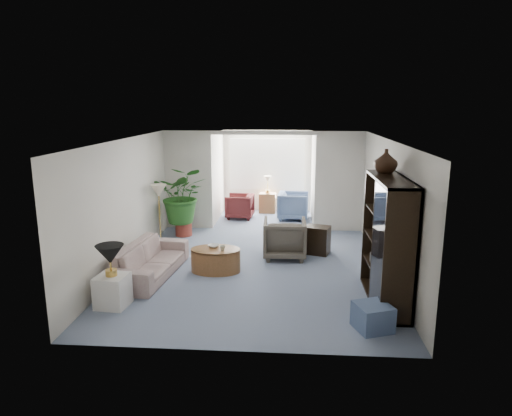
# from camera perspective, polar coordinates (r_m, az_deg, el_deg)

# --- Properties ---
(floor) EXTENTS (6.00, 6.00, 0.00)m
(floor) POSITION_cam_1_polar(r_m,az_deg,el_deg) (8.98, -0.28, -7.71)
(floor) COLOR gray
(floor) RESTS_ON ground
(sunroom_floor) EXTENTS (2.60, 2.60, 0.00)m
(sunroom_floor) POSITION_cam_1_polar(r_m,az_deg,el_deg) (12.90, 1.13, -1.34)
(sunroom_floor) COLOR gray
(sunroom_floor) RESTS_ON ground
(back_pier_left) EXTENTS (1.20, 0.12, 2.50)m
(back_pier_left) POSITION_cam_1_polar(r_m,az_deg,el_deg) (11.82, -8.38, 3.42)
(back_pier_left) COLOR silver
(back_pier_left) RESTS_ON ground
(back_pier_right) EXTENTS (1.20, 0.12, 2.50)m
(back_pier_right) POSITION_cam_1_polar(r_m,az_deg,el_deg) (11.61, 10.28, 3.18)
(back_pier_right) COLOR silver
(back_pier_right) RESTS_ON ground
(back_header) EXTENTS (2.60, 0.12, 0.10)m
(back_header) POSITION_cam_1_polar(r_m,az_deg,el_deg) (11.43, 0.89, 9.29)
(back_header) COLOR silver
(back_header) RESTS_ON back_pier_left
(window_pane) EXTENTS (2.20, 0.02, 1.50)m
(window_pane) POSITION_cam_1_polar(r_m,az_deg,el_deg) (13.70, 1.40, 5.46)
(window_pane) COLOR white
(window_blinds) EXTENTS (2.20, 0.02, 1.50)m
(window_blinds) POSITION_cam_1_polar(r_m,az_deg,el_deg) (13.67, 1.39, 5.44)
(window_blinds) COLOR white
(framed_picture) EXTENTS (0.04, 0.50, 0.40)m
(framed_picture) POSITION_cam_1_polar(r_m,az_deg,el_deg) (8.60, 16.23, 2.61)
(framed_picture) COLOR beige
(sofa) EXTENTS (1.02, 2.17, 0.61)m
(sofa) POSITION_cam_1_polar(r_m,az_deg,el_deg) (8.83, -12.99, -6.30)
(sofa) COLOR #B7AA9A
(sofa) RESTS_ON ground
(end_table) EXTENTS (0.51, 0.51, 0.51)m
(end_table) POSITION_cam_1_polar(r_m,az_deg,el_deg) (7.73, -17.35, -9.78)
(end_table) COLOR white
(end_table) RESTS_ON ground
(table_lamp) EXTENTS (0.44, 0.44, 0.30)m
(table_lamp) POSITION_cam_1_polar(r_m,az_deg,el_deg) (7.52, -17.66, -5.50)
(table_lamp) COLOR black
(table_lamp) RESTS_ON end_table
(floor_lamp) EXTENTS (0.36, 0.36, 0.28)m
(floor_lamp) POSITION_cam_1_polar(r_m,az_deg,el_deg) (10.51, -11.99, 2.11)
(floor_lamp) COLOR #FAEAC7
(floor_lamp) RESTS_ON ground
(coffee_table) EXTENTS (1.21, 1.21, 0.45)m
(coffee_table) POSITION_cam_1_polar(r_m,az_deg,el_deg) (8.89, -5.02, -6.45)
(coffee_table) COLOR brown
(coffee_table) RESTS_ON ground
(coffee_bowl) EXTENTS (0.27, 0.27, 0.05)m
(coffee_bowl) POSITION_cam_1_polar(r_m,az_deg,el_deg) (8.91, -5.27, -4.70)
(coffee_bowl) COLOR silver
(coffee_bowl) RESTS_ON coffee_table
(coffee_cup) EXTENTS (0.13, 0.13, 0.10)m
(coffee_cup) POSITION_cam_1_polar(r_m,az_deg,el_deg) (8.68, -4.18, -4.99)
(coffee_cup) COLOR beige
(coffee_cup) RESTS_ON coffee_table
(wingback_chair) EXTENTS (0.89, 0.91, 0.81)m
(wingback_chair) POSITION_cam_1_polar(r_m,az_deg,el_deg) (9.62, 3.57, -3.78)
(wingback_chair) COLOR #5A5447
(wingback_chair) RESTS_ON ground
(side_table_dark) EXTENTS (0.60, 0.54, 0.60)m
(side_table_dark) POSITION_cam_1_polar(r_m,az_deg,el_deg) (9.96, 7.62, -3.94)
(side_table_dark) COLOR black
(side_table_dark) RESTS_ON ground
(entertainment_cabinet) EXTENTS (0.49, 1.83, 2.03)m
(entertainment_cabinet) POSITION_cam_1_polar(r_m,az_deg,el_deg) (7.60, 15.98, -3.98)
(entertainment_cabinet) COLOR black
(entertainment_cabinet) RESTS_ON ground
(cabinet_urn) EXTENTS (0.38, 0.38, 0.40)m
(cabinet_urn) POSITION_cam_1_polar(r_m,az_deg,el_deg) (7.84, 15.80, 5.61)
(cabinet_urn) COLOR #311D10
(cabinet_urn) RESTS_ON entertainment_cabinet
(ottoman) EXTENTS (0.60, 0.60, 0.38)m
(ottoman) POSITION_cam_1_polar(r_m,az_deg,el_deg) (6.91, 14.27, -12.95)
(ottoman) COLOR slate
(ottoman) RESTS_ON ground
(plant_pot) EXTENTS (0.40, 0.40, 0.32)m
(plant_pot) POSITION_cam_1_polar(r_m,az_deg,el_deg) (11.38, -8.95, -2.59)
(plant_pot) COLOR maroon
(plant_pot) RESTS_ON ground
(house_plant) EXTENTS (1.25, 1.08, 1.39)m
(house_plant) POSITION_cam_1_polar(r_m,az_deg,el_deg) (11.18, -9.10, 1.63)
(house_plant) COLOR #296121
(house_plant) RESTS_ON plant_pot
(sunroom_chair_blue) EXTENTS (0.89, 0.86, 0.76)m
(sunroom_chair_blue) POSITION_cam_1_polar(r_m,az_deg,el_deg) (12.82, 4.64, 0.28)
(sunroom_chair_blue) COLOR slate
(sunroom_chair_blue) RESTS_ON ground
(sunroom_chair_maroon) EXTENTS (0.80, 0.78, 0.68)m
(sunroom_chair_maroon) POSITION_cam_1_polar(r_m,az_deg,el_deg) (12.90, -2.04, 0.22)
(sunroom_chair_maroon) COLOR #521C1E
(sunroom_chair_maroon) RESTS_ON ground
(sunroom_table) EXTENTS (0.50, 0.40, 0.58)m
(sunroom_table) POSITION_cam_1_polar(r_m,az_deg,el_deg) (13.58, 1.45, 0.65)
(sunroom_table) COLOR brown
(sunroom_table) RESTS_ON ground
(shelf_clutter) EXTENTS (0.30, 0.90, 1.06)m
(shelf_clutter) POSITION_cam_1_polar(r_m,az_deg,el_deg) (7.45, 15.83, -3.72)
(shelf_clutter) COLOR #332E28
(shelf_clutter) RESTS_ON entertainment_cabinet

